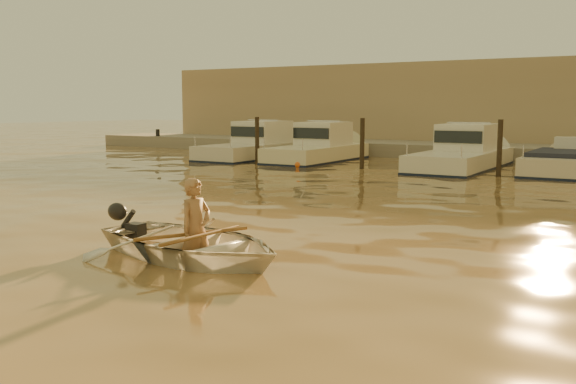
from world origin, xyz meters
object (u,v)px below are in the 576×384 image
Objects in this scene: person at (196,228)px; waterfront_building at (565,107)px; moored_boat_0 at (255,145)px; moored_boat_1 at (317,147)px; moored_boat_2 at (462,153)px; dinghy at (192,243)px; moored_boat_3 at (561,167)px.

waterfront_building reaches higher than person.
moored_boat_1 is at bearing 0.00° from moored_boat_0.
moored_boat_2 is at bearing 0.00° from moored_boat_0.
moored_boat_3 is (3.02, 17.47, -0.03)m from dinghy.
moored_boat_2 reaches higher than person.
person is 17.73m from moored_boat_3.
moored_boat_1 is 6.59m from moored_boat_2.
moored_boat_1 is 1.11× the size of moored_boat_3.
moored_boat_0 is (-10.75, 17.48, 0.11)m from person.
dinghy is at bearing -67.42° from moored_boat_1.
person is 17.50m from moored_boat_2.
waterfront_building is at bearing 42.23° from moored_boat_0.
person reaches higher than moored_boat_3.
moored_boat_0 reaches higher than dinghy.
waterfront_building is (-1.55, 11.00, 2.17)m from moored_boat_3.
person is 28.58m from waterfront_building.
moored_boat_0 reaches higher than moored_boat_3.
moored_boat_0 is 0.17× the size of waterfront_building.
moored_boat_1 and moored_boat_2 have the same top height.
moored_boat_3 is at bearing -0.86° from person.
waterfront_building reaches higher than moored_boat_1.
waterfront_building is (2.14, 11.00, 1.77)m from moored_boat_2.
dinghy is at bearing -99.79° from moored_boat_3.
person is at bearing -67.16° from moored_boat_1.
moored_boat_3 is 0.13× the size of waterfront_building.
moored_boat_1 is (-7.36, 17.48, 0.11)m from person.
person is at bearing -87.46° from moored_boat_2.
moored_boat_3 reaches higher than dinghy.
waterfront_building is (1.37, 28.48, 1.89)m from person.
person is 0.21× the size of moored_boat_0.
waterfront_building reaches higher than dinghy.
person is 20.53m from moored_boat_0.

